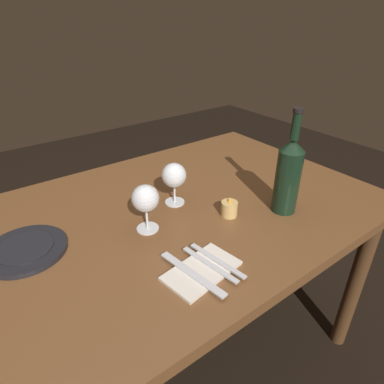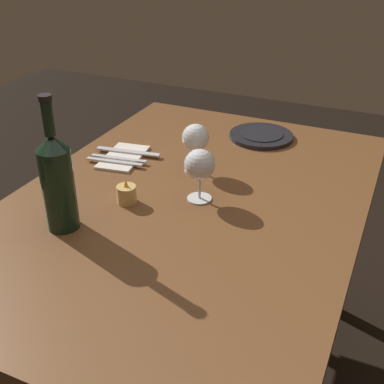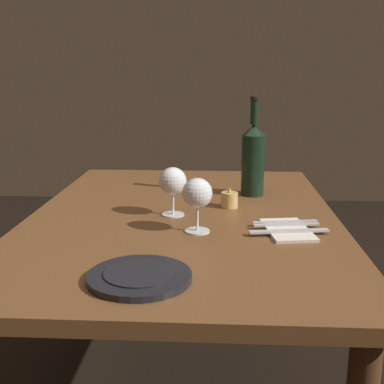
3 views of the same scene
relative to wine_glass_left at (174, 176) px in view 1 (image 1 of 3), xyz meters
name	(u,v)px [view 1 (image 1 of 3)]	position (x,y,z in m)	size (l,w,h in m)	color
ground_plane	(185,347)	(-0.01, 0.03, -0.84)	(6.00, 6.00, 0.00)	black
dining_table	(183,227)	(-0.01, 0.03, -0.19)	(1.30, 0.90, 0.74)	brown
wine_glass_left	(174,176)	(0.00, 0.00, 0.00)	(0.08, 0.08, 0.14)	white
wine_glass_right	(145,199)	(0.15, 0.08, 0.00)	(0.08, 0.08, 0.15)	white
wine_bottle	(288,175)	(-0.26, 0.25, 0.03)	(0.08, 0.08, 0.33)	black
votive_candle	(229,209)	(-0.09, 0.17, -0.08)	(0.05, 0.05, 0.07)	#DBB266
dinner_plate	(26,250)	(0.47, -0.03, -0.09)	(0.22, 0.22, 0.02)	black
folded_napkin	(202,270)	(0.13, 0.32, -0.10)	(0.20, 0.14, 0.01)	silver
fork_inner	(209,264)	(0.11, 0.32, -0.09)	(0.04, 0.18, 0.00)	silver
fork_outer	(217,260)	(0.08, 0.32, -0.09)	(0.04, 0.18, 0.00)	silver
table_knife	(192,274)	(0.16, 0.32, -0.09)	(0.05, 0.21, 0.00)	silver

